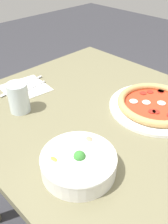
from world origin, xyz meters
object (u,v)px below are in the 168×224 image
at_px(fork, 29,89).
at_px(bowl, 79,162).
at_px(pizza, 155,105).
at_px(knife, 24,85).
at_px(glass, 19,98).

bearing_deg(fork, bowl, 64.80).
xyz_separation_m(pizza, knife, (0.49, 0.25, -0.01)).
relative_size(bowl, glass, 1.87).
bearing_deg(knife, bowl, 65.66).
bearing_deg(glass, fork, -46.42).
height_order(pizza, fork, pizza).
height_order(pizza, bowl, bowl).
relative_size(bowl, knife, 0.92).
distance_m(pizza, bowl, 0.41).
distance_m(pizza, glass, 0.50).
relative_size(bowl, fork, 1.13).
height_order(bowl, knife, bowl).
height_order(bowl, fork, bowl).
bearing_deg(bowl, pizza, -87.44).
relative_size(pizza, bowl, 1.64).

